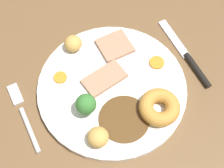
{
  "coord_description": "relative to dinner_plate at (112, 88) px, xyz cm",
  "views": [
    {
      "loc": [
        -9.64,
        -25.08,
        61.64
      ],
      "look_at": [
        3.81,
        1.67,
        6.0
      ],
      "focal_mm": 53.03,
      "sensor_mm": 36.0,
      "label": 1
    }
  ],
  "objects": [
    {
      "name": "meat_slice_main",
      "position": [
        4.71,
        8.03,
        1.1
      ],
      "size": [
        6.44,
        6.12,
        0.8
      ],
      "primitive_type": "cube",
      "rotation": [
        0.0,
        0.0,
        4.72
      ],
      "color": "tan",
      "rests_on": "dinner_plate"
    },
    {
      "name": "broccoli_floret",
      "position": [
        -6.46,
        -2.4,
        3.38
      ],
      "size": [
        3.83,
        3.83,
        4.68
      ],
      "color": "#8CB766",
      "rests_on": "dinner_plate"
    },
    {
      "name": "fork",
      "position": [
        -17.38,
        2.57,
        -0.31
      ],
      "size": [
        2.0,
        15.25,
        0.9
      ],
      "rotation": [
        0.0,
        0.0,
        1.57
      ],
      "color": "silver",
      "rests_on": "dining_table"
    },
    {
      "name": "roast_potato_left",
      "position": [
        -2.98,
        11.66,
        2.23
      ],
      "size": [
        3.65,
        3.57,
        3.06
      ],
      "primitive_type": "ellipsoid",
      "rotation": [
        0.0,
        0.0,
        3.15
      ],
      "color": "tan",
      "rests_on": "dinner_plate"
    },
    {
      "name": "knife",
      "position": [
        17.32,
        -0.7,
        -0.25
      ],
      "size": [
        1.82,
        18.51,
        1.2
      ],
      "rotation": [
        0.0,
        0.0,
        1.56
      ],
      "color": "black",
      "rests_on": "dining_table"
    },
    {
      "name": "dinner_plate",
      "position": [
        0.0,
        0.0,
        0.0
      ],
      "size": [
        29.08,
        29.08,
        1.4
      ],
      "primitive_type": "cylinder",
      "color": "white",
      "rests_on": "dining_table"
    },
    {
      "name": "yorkshire_pudding",
      "position": [
        5.51,
        -8.38,
        2.05
      ],
      "size": [
        7.61,
        7.61,
        2.7
      ],
      "primitive_type": "torus",
      "color": "#C68938",
      "rests_on": "dinner_plate"
    },
    {
      "name": "carrot_coin_front",
      "position": [
        10.44,
        0.71,
        0.91
      ],
      "size": [
        3.01,
        3.01,
        0.42
      ],
      "primitive_type": "cylinder",
      "color": "orange",
      "rests_on": "dinner_plate"
    },
    {
      "name": "roast_potato_right",
      "position": [
        -7.02,
        -8.55,
        2.22
      ],
      "size": [
        4.99,
        5.0,
        3.04
      ],
      "primitive_type": "ellipsoid",
      "rotation": [
        0.0,
        0.0,
        1.18
      ],
      "color": "tan",
      "rests_on": "dinner_plate"
    },
    {
      "name": "carrot_coin_back",
      "position": [
        -8.22,
        6.25,
        0.92
      ],
      "size": [
        2.62,
        2.62,
        0.43
      ],
      "primitive_type": "cylinder",
      "color": "orange",
      "rests_on": "dinner_plate"
    },
    {
      "name": "meat_slice_under",
      "position": [
        -0.65,
        2.05,
        1.1
      ],
      "size": [
        8.92,
        5.84,
        0.8
      ],
      "primitive_type": "cube",
      "rotation": [
        0.0,
        0.0,
        3.3
      ],
      "color": "tan",
      "rests_on": "dinner_plate"
    },
    {
      "name": "dining_table",
      "position": [
        -3.81,
        -1.67,
        -2.5
      ],
      "size": [
        120.0,
        84.0,
        3.6
      ],
      "primitive_type": "cube",
      "color": "brown",
      "rests_on": "ground"
    },
    {
      "name": "gravy_pool",
      "position": [
        -1.06,
        -7.1,
        0.85
      ],
      "size": [
        9.42,
        9.42,
        0.3
      ],
      "primitive_type": "cylinder",
      "color": "#563819",
      "rests_on": "dinner_plate"
    }
  ]
}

